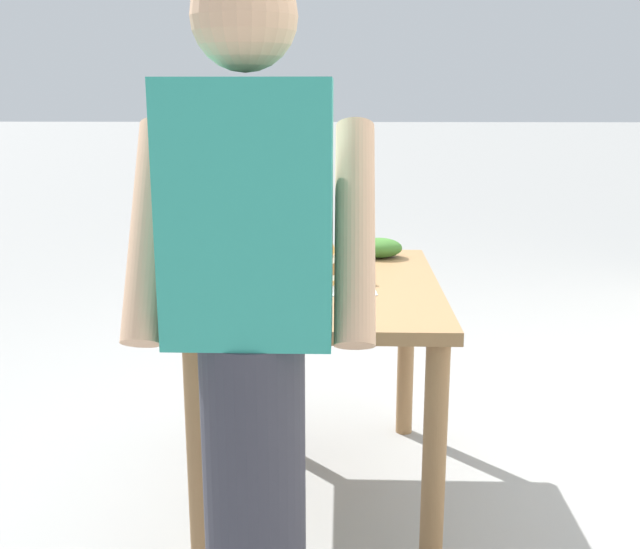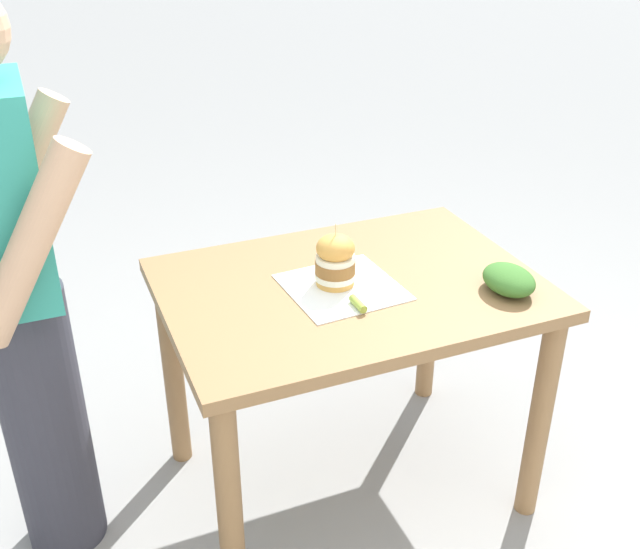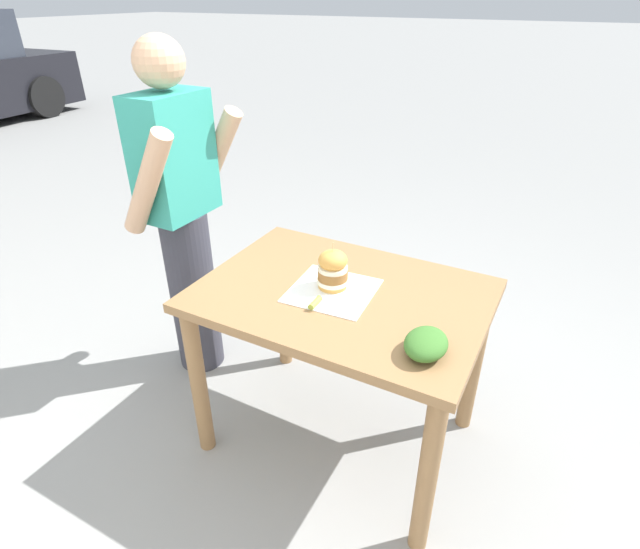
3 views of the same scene
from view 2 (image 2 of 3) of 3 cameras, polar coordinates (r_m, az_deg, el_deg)
The scene contains 7 objects.
ground_plane at distance 2.74m, azimuth 2.01°, elevation -15.41°, with size 80.00×80.00×0.00m, color gray.
patio_table at distance 2.33m, azimuth 2.28°, elevation -3.55°, with size 0.81×1.13×0.80m.
serving_paper at distance 2.24m, azimuth 1.70°, elevation -0.97°, with size 0.32×0.32×0.00m, color white.
sandwich at distance 2.22m, azimuth 1.18°, elevation 1.10°, with size 0.12×0.12×0.20m.
pickle_spear at distance 2.13m, azimuth 2.92°, elevation -2.24°, with size 0.02×0.02×0.07m, color #8EA83D.
side_salad at distance 2.27m, azimuth 14.19°, elevation -0.38°, with size 0.18×0.14×0.08m, color #386B28.
diner_across_table at distance 2.18m, azimuth -21.92°, elevation -1.51°, with size 0.55×0.35×1.69m.
Camera 2 is at (-1.80, 0.84, 1.89)m, focal length 42.00 mm.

